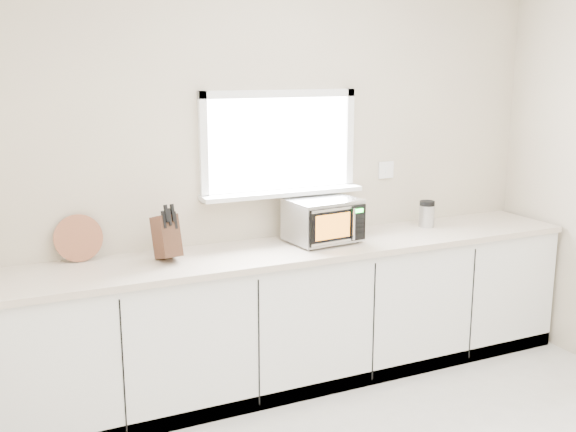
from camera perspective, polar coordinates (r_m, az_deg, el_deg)
back_wall at (r=4.50m, az=-0.83°, el=3.80°), size 4.00×0.17×2.70m
cabinets at (r=4.47m, az=0.79°, el=-8.51°), size 3.92×0.60×0.88m
countertop at (r=4.32m, az=0.86°, el=-2.84°), size 3.92×0.64×0.04m
microwave at (r=4.39m, az=3.01°, el=-0.33°), size 0.47×0.39×0.29m
knife_block at (r=4.03m, az=-10.26°, el=-1.67°), size 0.14×0.25×0.35m
cutting_board at (r=4.14m, az=-17.32°, el=-1.80°), size 0.28×0.07×0.28m
coffee_grinder at (r=4.93m, az=11.67°, el=0.19°), size 0.12×0.12×0.19m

